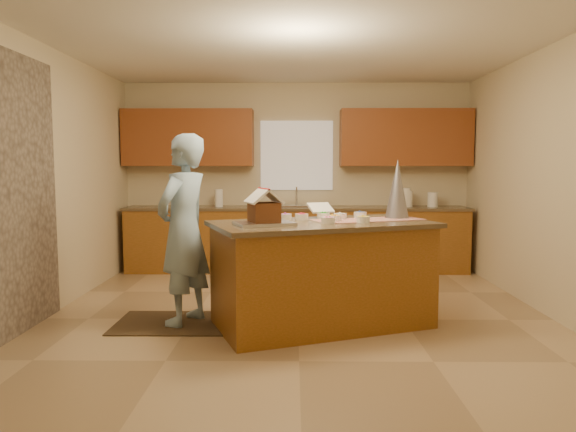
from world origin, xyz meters
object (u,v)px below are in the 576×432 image
object	(u,v)px
tinsel_tree	(397,189)
boy	(184,229)
gingerbread_house	(264,209)
island_base	(322,276)

from	to	relation	value
tinsel_tree	boy	world-z (taller)	boy
boy	gingerbread_house	distance (m)	0.86
island_base	gingerbread_house	bearing A→B (deg)	-174.81
boy	gingerbread_house	world-z (taller)	boy
island_base	tinsel_tree	world-z (taller)	tinsel_tree
island_base	gingerbread_house	world-z (taller)	gingerbread_house
island_base	tinsel_tree	distance (m)	1.16
boy	island_base	bearing A→B (deg)	112.69
island_base	boy	distance (m)	1.37
island_base	tinsel_tree	bearing A→B (deg)	3.67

